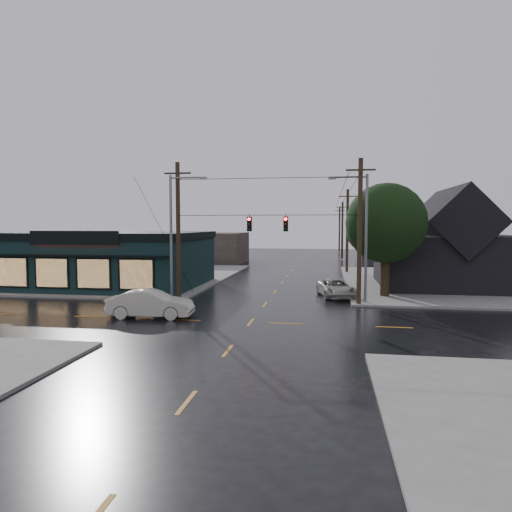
% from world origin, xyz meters
% --- Properties ---
extents(ground_plane, '(160.00, 160.00, 0.00)m').
position_xyz_m(ground_plane, '(0.00, 0.00, 0.00)').
color(ground_plane, black).
extents(sidewalk_nw, '(28.00, 28.00, 0.15)m').
position_xyz_m(sidewalk_nw, '(-20.00, 20.00, 0.07)').
color(sidewalk_nw, slate).
rests_on(sidewalk_nw, ground).
extents(sidewalk_ne, '(28.00, 28.00, 0.15)m').
position_xyz_m(sidewalk_ne, '(20.00, 20.00, 0.07)').
color(sidewalk_ne, slate).
rests_on(sidewalk_ne, ground).
extents(pizza_shop, '(16.30, 12.34, 4.90)m').
position_xyz_m(pizza_shop, '(-15.00, 12.94, 2.56)').
color(pizza_shop, black).
rests_on(pizza_shop, ground).
extents(ne_building, '(12.60, 11.60, 8.75)m').
position_xyz_m(ne_building, '(15.00, 17.00, 4.47)').
color(ne_building, black).
rests_on(ne_building, ground).
extents(corner_tree, '(6.15, 6.15, 8.66)m').
position_xyz_m(corner_tree, '(8.72, 10.48, 5.71)').
color(corner_tree, black).
rests_on(corner_tree, ground).
extents(utility_pole_nw, '(2.00, 0.32, 10.15)m').
position_xyz_m(utility_pole_nw, '(-6.50, 6.50, 0.00)').
color(utility_pole_nw, black).
rests_on(utility_pole_nw, ground).
extents(utility_pole_ne, '(2.00, 0.32, 10.15)m').
position_xyz_m(utility_pole_ne, '(6.50, 6.50, 0.00)').
color(utility_pole_ne, black).
rests_on(utility_pole_ne, ground).
extents(utility_pole_far_a, '(2.00, 0.32, 9.65)m').
position_xyz_m(utility_pole_far_a, '(6.50, 28.00, 0.00)').
color(utility_pole_far_a, black).
rests_on(utility_pole_far_a, ground).
extents(utility_pole_far_b, '(2.00, 0.32, 9.15)m').
position_xyz_m(utility_pole_far_b, '(6.50, 48.00, 0.00)').
color(utility_pole_far_b, black).
rests_on(utility_pole_far_b, ground).
extents(utility_pole_far_c, '(2.00, 0.32, 9.15)m').
position_xyz_m(utility_pole_far_c, '(6.50, 68.00, 0.00)').
color(utility_pole_far_c, black).
rests_on(utility_pole_far_c, ground).
extents(span_signal_assembly, '(13.00, 0.48, 1.23)m').
position_xyz_m(span_signal_assembly, '(0.10, 6.50, 5.70)').
color(span_signal_assembly, black).
rests_on(span_signal_assembly, ground).
extents(streetlight_nw, '(5.40, 0.30, 9.15)m').
position_xyz_m(streetlight_nw, '(-6.80, 5.80, 0.00)').
color(streetlight_nw, slate).
rests_on(streetlight_nw, ground).
extents(streetlight_ne, '(5.40, 0.30, 9.15)m').
position_xyz_m(streetlight_ne, '(7.00, 7.20, 0.00)').
color(streetlight_ne, slate).
rests_on(streetlight_ne, ground).
extents(bg_building_west, '(12.00, 10.00, 4.40)m').
position_xyz_m(bg_building_west, '(-14.00, 40.00, 2.20)').
color(bg_building_west, '#332A25').
rests_on(bg_building_west, ground).
extents(bg_building_east, '(14.00, 12.00, 5.60)m').
position_xyz_m(bg_building_east, '(16.00, 45.00, 2.80)').
color(bg_building_east, '#25252A').
rests_on(bg_building_east, ground).
extents(sedan_cream, '(5.26, 2.22, 1.69)m').
position_xyz_m(sedan_cream, '(-6.23, 0.37, 0.84)').
color(sedan_cream, '#B6B4A0').
rests_on(sedan_cream, ground).
extents(suv_silver, '(3.28, 5.36, 1.39)m').
position_xyz_m(suv_silver, '(4.99, 10.17, 0.69)').
color(suv_silver, '#A29F95').
rests_on(suv_silver, ground).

